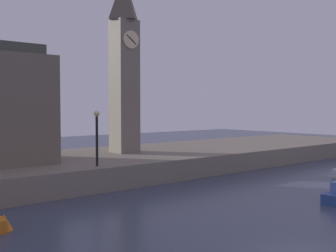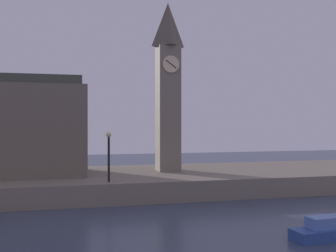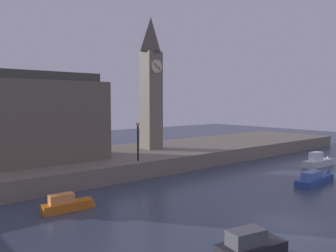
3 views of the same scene
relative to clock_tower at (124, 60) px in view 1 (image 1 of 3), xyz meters
The scene contains 3 objects.
far_embankment 10.20m from the clock_tower, behind, with size 70.00×12.00×1.50m, color slate.
clock_tower is the anchor object (origin of this frame).
streetlamp 9.51m from the clock_tower, 135.66° to the right, with size 0.36×0.36×3.47m.
Camera 1 is at (-12.02, -6.99, 5.13)m, focal length 43.03 mm.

